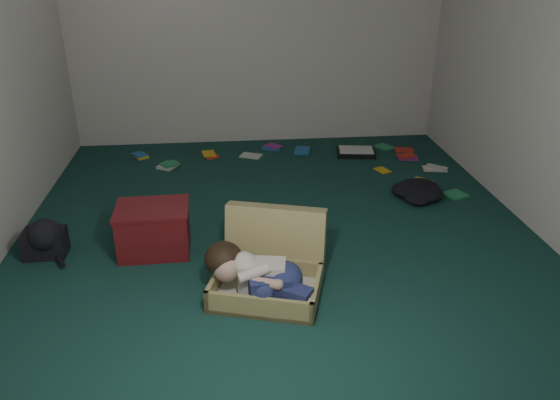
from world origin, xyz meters
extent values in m
plane|color=#133831|center=(0.00, 0.00, 0.00)|extent=(4.50, 4.50, 0.00)
plane|color=silver|center=(0.00, 2.25, 1.30)|extent=(4.50, 0.00, 4.50)
plane|color=silver|center=(0.00, -2.25, 1.30)|extent=(4.50, 0.00, 4.50)
plane|color=silver|center=(2.00, 0.00, 1.30)|extent=(0.00, 4.50, 4.50)
cube|color=tan|center=(-0.16, -0.86, 0.08)|extent=(0.78, 0.65, 0.15)
cube|color=beige|center=(-0.16, -0.86, 0.04)|extent=(0.71, 0.58, 0.02)
cube|color=tan|center=(-0.07, -0.56, 0.24)|extent=(0.70, 0.39, 0.49)
cube|color=silver|center=(-0.19, -0.87, 0.16)|extent=(0.31, 0.20, 0.21)
sphere|color=tan|center=(-0.40, -0.83, 0.22)|extent=(0.18, 0.18, 0.18)
ellipsoid|color=black|center=(-0.42, -0.77, 0.25)|extent=(0.24, 0.25, 0.21)
ellipsoid|color=navy|center=(-0.05, -0.90, 0.16)|extent=(0.22, 0.25, 0.21)
cube|color=navy|center=(-0.15, -0.98, 0.15)|extent=(0.26, 0.15, 0.13)
cube|color=navy|center=(-0.01, -1.03, 0.13)|extent=(0.25, 0.22, 0.11)
sphere|color=white|center=(0.08, -1.03, 0.11)|extent=(0.11, 0.11, 0.11)
sphere|color=white|center=(0.06, -1.09, 0.10)|extent=(0.10, 0.10, 0.10)
cylinder|color=tan|center=(-0.18, -1.00, 0.21)|extent=(0.18, 0.10, 0.06)
cube|color=#5E1316|center=(-0.92, -0.19, 0.17)|extent=(0.50, 0.40, 0.33)
cube|color=#5E1316|center=(-0.92, -0.19, 0.34)|extent=(0.52, 0.42, 0.02)
cube|color=black|center=(1.01, 1.67, 0.02)|extent=(0.44, 0.35, 0.05)
cube|color=white|center=(1.01, 1.67, 0.05)|extent=(0.39, 0.31, 0.01)
cube|color=gold|center=(-1.28, 1.82, 0.01)|extent=(0.18, 0.13, 0.02)
cube|color=red|center=(-0.55, 1.79, 0.01)|extent=(0.22, 0.21, 0.02)
cube|color=silver|center=(-0.11, 1.73, 0.01)|extent=(0.18, 0.21, 0.02)
cube|color=#1E5DA6|center=(0.45, 1.81, 0.01)|extent=(0.19, 0.21, 0.02)
cube|color=gold|center=(1.07, 1.64, 0.01)|extent=(0.22, 0.21, 0.02)
cube|color=#258A4E|center=(1.37, 1.85, 0.01)|extent=(0.19, 0.15, 0.02)
cube|color=#8F237F|center=(1.52, 1.49, 0.01)|extent=(0.22, 0.22, 0.02)
cube|color=beige|center=(1.70, 1.16, 0.01)|extent=(0.16, 0.20, 0.02)
cube|color=gold|center=(1.44, 0.84, 0.01)|extent=(0.20, 0.22, 0.02)
cube|color=red|center=(1.56, 1.72, 0.01)|extent=(0.22, 0.20, 0.02)
cube|color=silver|center=(-0.97, 1.50, 0.01)|extent=(0.20, 0.16, 0.02)
cube|color=#1E5DA6|center=(0.12, 1.95, 0.01)|extent=(0.22, 0.22, 0.02)
cube|color=gold|center=(1.17, 1.18, 0.01)|extent=(0.15, 0.19, 0.02)
cube|color=#258A4E|center=(1.66, 0.53, 0.01)|extent=(0.21, 0.22, 0.02)
camera|label=1|loc=(-0.37, -3.74, 2.03)|focal=35.00mm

